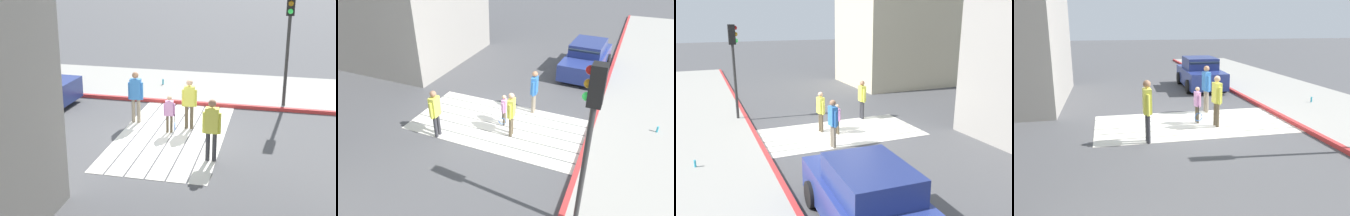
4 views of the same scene
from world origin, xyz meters
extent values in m
plane|color=#4C4C4F|center=(0.00, 0.00, 0.00)|extent=(120.00, 120.00, 0.00)
cube|color=silver|center=(0.00, -1.38, 0.01)|extent=(6.40, 0.50, 0.01)
cube|color=silver|center=(0.00, -0.82, 0.01)|extent=(6.40, 0.50, 0.01)
cube|color=silver|center=(0.00, -0.27, 0.01)|extent=(6.40, 0.50, 0.01)
cube|color=silver|center=(0.00, 0.28, 0.01)|extent=(6.40, 0.50, 0.01)
cube|color=silver|center=(0.00, 0.83, 0.01)|extent=(6.40, 0.50, 0.01)
cube|color=silver|center=(0.00, 1.38, 0.01)|extent=(6.40, 0.50, 0.01)
cube|color=#9E9B93|center=(-5.60, 0.00, 0.06)|extent=(4.80, 40.00, 0.12)
cube|color=#BC3333|center=(-3.25, 0.00, 0.07)|extent=(0.16, 40.00, 0.13)
cube|color=navy|center=(-2.00, -6.37, 0.59)|extent=(1.99, 4.37, 0.80)
cube|color=navy|center=(-2.01, -6.52, 1.27)|extent=(1.62, 2.13, 0.60)
cube|color=#1E2833|center=(-1.97, -5.60, 1.21)|extent=(1.49, 0.39, 0.49)
cylinder|color=black|center=(-1.06, -5.08, 0.33)|extent=(0.25, 0.67, 0.66)
cylinder|color=black|center=(-2.82, -5.00, 0.33)|extent=(0.25, 0.67, 0.66)
cylinder|color=black|center=(-2.94, -7.67, 0.33)|extent=(0.25, 0.67, 0.66)
cylinder|color=#2D2D2D|center=(-3.60, 3.39, 1.70)|extent=(0.12, 0.12, 3.40)
cube|color=black|center=(-3.60, 3.39, 3.82)|extent=(0.28, 0.28, 0.84)
sphere|color=#956310|center=(-3.44, 3.39, 3.83)|extent=(0.18, 0.18, 0.18)
sphere|color=#35FF59|center=(-3.44, 3.39, 3.56)|extent=(0.18, 0.18, 0.18)
cylinder|color=#33A5BF|center=(-5.43, -1.65, 0.23)|extent=(0.07, 0.07, 0.22)
cylinder|color=brown|center=(-0.69, 0.49, 0.39)|extent=(0.12, 0.12, 0.78)
cylinder|color=brown|center=(-0.67, 0.32, 0.39)|extent=(0.12, 0.12, 0.78)
cube|color=#D8D84C|center=(-0.68, 0.41, 1.11)|extent=(0.26, 0.37, 0.65)
sphere|color=tan|center=(-0.68, 0.41, 1.56)|extent=(0.20, 0.20, 0.20)
cylinder|color=#D8D84C|center=(-0.71, 0.61, 1.05)|extent=(0.08, 0.08, 0.56)
cylinder|color=#D8D84C|center=(-0.65, 0.21, 1.05)|extent=(0.08, 0.08, 0.56)
cylinder|color=#333338|center=(1.68, 1.57, 0.42)|extent=(0.13, 0.13, 0.84)
cylinder|color=#333338|center=(1.68, 1.39, 0.42)|extent=(0.13, 0.13, 0.84)
cube|color=#D8D84C|center=(1.68, 1.48, 1.19)|extent=(0.23, 0.37, 0.70)
sphere|color=#9E7051|center=(1.68, 1.48, 1.66)|extent=(0.22, 0.22, 0.22)
cylinder|color=#D8D84C|center=(1.68, 1.69, 1.12)|extent=(0.09, 0.09, 0.59)
cylinder|color=#D8D84C|center=(1.68, 1.27, 1.12)|extent=(0.09, 0.09, 0.59)
cylinder|color=gray|center=(-0.88, -1.36, 0.41)|extent=(0.12, 0.12, 0.83)
cylinder|color=gray|center=(-0.86, -1.54, 0.41)|extent=(0.12, 0.12, 0.83)
cube|color=#3372BF|center=(-0.87, -1.45, 1.17)|extent=(0.26, 0.38, 0.69)
sphere|color=#9E7051|center=(-0.87, -1.45, 1.65)|extent=(0.21, 0.21, 0.21)
cylinder|color=#3372BF|center=(-0.89, -1.24, 1.11)|extent=(0.09, 0.09, 0.59)
cylinder|color=#3372BF|center=(-0.85, -1.66, 1.11)|extent=(0.09, 0.09, 0.59)
cylinder|color=brown|center=(-0.19, -0.07, 0.29)|extent=(0.09, 0.09, 0.58)
cylinder|color=brown|center=(-0.17, -0.19, 0.29)|extent=(0.09, 0.09, 0.58)
cube|color=#D18CC6|center=(-0.18, -0.13, 0.82)|extent=(0.19, 0.27, 0.48)
sphere|color=tan|center=(-0.18, -0.13, 1.15)|extent=(0.15, 0.15, 0.15)
cylinder|color=#D18CC6|center=(-0.20, 0.02, 0.77)|extent=(0.06, 0.06, 0.41)
cylinder|color=#D18CC6|center=(-0.15, -0.28, 0.77)|extent=(0.06, 0.06, 0.41)
cylinder|color=black|center=(-0.18, 0.05, 0.49)|extent=(0.03, 0.03, 0.28)
torus|color=blue|center=(-0.18, 0.05, 0.24)|extent=(0.28, 0.07, 0.28)
camera|label=1|loc=(13.72, 3.13, 5.49)|focal=51.04mm
camera|label=2|loc=(-4.06, 8.67, 6.24)|focal=32.48mm
camera|label=3|loc=(-5.10, -12.41, 4.49)|focal=37.29mm
camera|label=4|loc=(2.73, 10.71, 3.27)|focal=36.88mm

